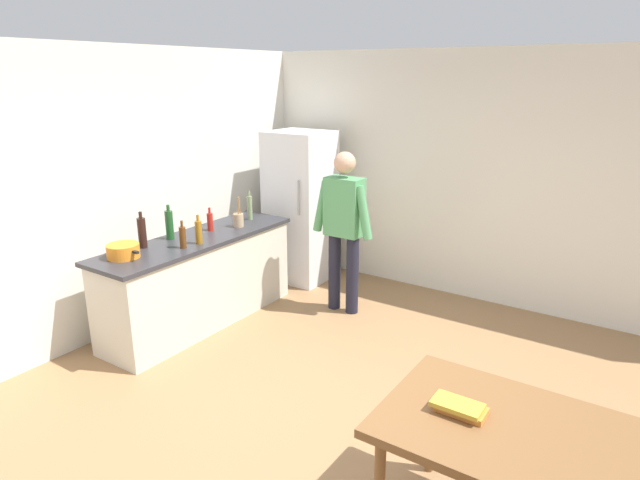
% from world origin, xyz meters
% --- Properties ---
extents(ground_plane, '(14.00, 14.00, 0.00)m').
position_xyz_m(ground_plane, '(0.00, 0.00, 0.00)').
color(ground_plane, '#936D47').
extents(wall_back, '(6.40, 0.12, 2.70)m').
position_xyz_m(wall_back, '(0.00, 3.00, 1.35)').
color(wall_back, silver).
rests_on(wall_back, ground_plane).
extents(wall_left, '(0.12, 5.60, 2.70)m').
position_xyz_m(wall_left, '(-2.60, 0.20, 1.35)').
color(wall_left, silver).
rests_on(wall_left, ground_plane).
extents(kitchen_counter, '(0.64, 2.20, 0.90)m').
position_xyz_m(kitchen_counter, '(-2.00, 0.80, 0.45)').
color(kitchen_counter, beige).
rests_on(kitchen_counter, ground_plane).
extents(refrigerator, '(0.70, 0.67, 1.80)m').
position_xyz_m(refrigerator, '(-1.90, 2.40, 0.90)').
color(refrigerator, white).
rests_on(refrigerator, ground_plane).
extents(person, '(0.70, 0.22, 1.70)m').
position_xyz_m(person, '(-0.95, 1.85, 0.98)').
color(person, '#1E1E2D').
rests_on(person, ground_plane).
extents(dining_table, '(1.40, 0.90, 0.75)m').
position_xyz_m(dining_table, '(1.40, -0.30, 0.67)').
color(dining_table, brown).
rests_on(dining_table, ground_plane).
extents(cooking_pot, '(0.40, 0.28, 0.12)m').
position_xyz_m(cooking_pot, '(-2.08, 0.02, 0.96)').
color(cooking_pot, orange).
rests_on(cooking_pot, kitchen_counter).
extents(utensil_jar, '(0.11, 0.11, 0.32)m').
position_xyz_m(utensil_jar, '(-1.92, 1.33, 0.98)').
color(utensil_jar, tan).
rests_on(utensil_jar, kitchen_counter).
extents(bottle_wine_dark, '(0.08, 0.08, 0.34)m').
position_xyz_m(bottle_wine_dark, '(-2.17, 0.30, 1.05)').
color(bottle_wine_dark, black).
rests_on(bottle_wine_dark, kitchen_counter).
extents(bottle_wine_green, '(0.08, 0.08, 0.34)m').
position_xyz_m(bottle_wine_green, '(-2.17, 0.62, 1.05)').
color(bottle_wine_green, '#1E5123').
rests_on(bottle_wine_green, kitchen_counter).
extents(bottle_oil_amber, '(0.06, 0.06, 0.28)m').
position_xyz_m(bottle_oil_amber, '(-1.83, 0.67, 1.02)').
color(bottle_oil_amber, '#996619').
rests_on(bottle_oil_amber, kitchen_counter).
extents(bottle_sauce_red, '(0.06, 0.06, 0.24)m').
position_xyz_m(bottle_sauce_red, '(-2.06, 1.06, 1.00)').
color(bottle_sauce_red, '#B22319').
rests_on(bottle_sauce_red, kitchen_counter).
extents(bottle_vinegar_tall, '(0.06, 0.06, 0.32)m').
position_xyz_m(bottle_vinegar_tall, '(-2.01, 1.61, 1.04)').
color(bottle_vinegar_tall, gray).
rests_on(bottle_vinegar_tall, kitchen_counter).
extents(bottle_beer_brown, '(0.06, 0.06, 0.26)m').
position_xyz_m(bottle_beer_brown, '(-1.86, 0.50, 1.01)').
color(bottle_beer_brown, '#5B3314').
rests_on(bottle_beer_brown, kitchen_counter).
extents(book_stack, '(0.27, 0.16, 0.06)m').
position_xyz_m(book_stack, '(1.08, -0.33, 0.78)').
color(book_stack, orange).
rests_on(book_stack, dining_table).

